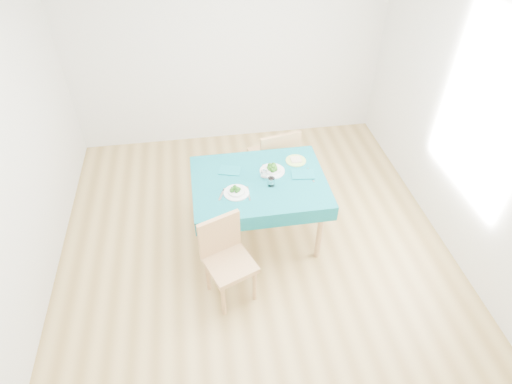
{
  "coord_description": "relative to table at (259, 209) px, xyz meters",
  "views": [
    {
      "loc": [
        -0.46,
        -2.89,
        3.39
      ],
      "look_at": [
        0.0,
        0.0,
        0.85
      ],
      "focal_mm": 30.0,
      "sensor_mm": 36.0,
      "label": 1
    }
  ],
  "objects": [
    {
      "name": "tumbler_center",
      "position": [
        0.05,
        0.03,
        0.42
      ],
      "size": [
        0.06,
        0.06,
        0.08
      ],
      "primitive_type": "cylinder",
      "color": "white",
      "rests_on": "table"
    },
    {
      "name": "bread_slice",
      "position": [
        0.42,
        0.25,
        0.4
      ],
      "size": [
        0.11,
        0.11,
        0.02
      ],
      "primitive_type": "cube",
      "rotation": [
        0.0,
        0.0,
        0.02
      ],
      "color": "beige",
      "rests_on": "side_plate"
    },
    {
      "name": "room_shell",
      "position": [
        -0.07,
        -0.27,
        0.97
      ],
      "size": [
        4.02,
        4.52,
        2.73
      ],
      "color": "olive",
      "rests_on": "ground"
    },
    {
      "name": "fork_far",
      "position": [
        0.07,
        0.14,
        0.38
      ],
      "size": [
        0.05,
        0.18,
        0.0
      ],
      "primitive_type": "cube",
      "rotation": [
        0.0,
        0.0,
        -0.17
      ],
      "color": "silver",
      "rests_on": "table"
    },
    {
      "name": "napkin_far",
      "position": [
        0.44,
        0.02,
        0.39
      ],
      "size": [
        0.24,
        0.18,
        0.01
      ],
      "primitive_type": "cube",
      "rotation": [
        0.0,
        0.0,
        -0.11
      ],
      "color": "#0D666F",
      "rests_on": "table"
    },
    {
      "name": "bowl_near",
      "position": [
        -0.24,
        -0.15,
        0.42
      ],
      "size": [
        0.24,
        0.24,
        0.07
      ],
      "primitive_type": null,
      "color": "white",
      "rests_on": "table"
    },
    {
      "name": "chair_far",
      "position": [
        0.29,
        0.82,
        0.2
      ],
      "size": [
        0.56,
        0.6,
        1.17
      ],
      "primitive_type": "cube",
      "rotation": [
        0.0,
        0.0,
        3.35
      ],
      "color": "#AE8251",
      "rests_on": "ground"
    },
    {
      "name": "side_plate",
      "position": [
        0.42,
        0.25,
        0.38
      ],
      "size": [
        0.21,
        0.21,
        0.01
      ],
      "primitive_type": "cylinder",
      "color": "#B9DE6C",
      "rests_on": "table"
    },
    {
      "name": "chair_near",
      "position": [
        -0.38,
        -0.71,
        0.12
      ],
      "size": [
        0.53,
        0.55,
        0.99
      ],
      "primitive_type": "cube",
      "rotation": [
        0.0,
        0.0,
        0.37
      ],
      "color": "#AE8251",
      "rests_on": "ground"
    },
    {
      "name": "table",
      "position": [
        0.0,
        0.0,
        0.0
      ],
      "size": [
        1.29,
        0.98,
        0.76
      ],
      "primitive_type": "cube",
      "color": "#095B65",
      "rests_on": "ground"
    },
    {
      "name": "knife_near",
      "position": [
        -0.13,
        -0.17,
        0.38
      ],
      "size": [
        0.02,
        0.2,
        0.0
      ],
      "primitive_type": "cube",
      "rotation": [
        0.0,
        0.0,
        -0.02
      ],
      "color": "silver",
      "rests_on": "table"
    },
    {
      "name": "knife_far",
      "position": [
        0.51,
        0.0,
        0.38
      ],
      "size": [
        0.02,
        0.23,
        0.0
      ],
      "primitive_type": "cube",
      "rotation": [
        0.0,
        0.0,
        0.03
      ],
      "color": "silver",
      "rests_on": "table"
    },
    {
      "name": "tumbler_side",
      "position": [
        0.1,
        -0.09,
        0.42
      ],
      "size": [
        0.07,
        0.07,
        0.09
      ],
      "primitive_type": "cylinder",
      "color": "white",
      "rests_on": "table"
    },
    {
      "name": "fork_near",
      "position": [
        -0.38,
        -0.15,
        0.38
      ],
      "size": [
        0.08,
        0.16,
        0.0
      ],
      "primitive_type": "cube",
      "rotation": [
        0.0,
        0.0,
        -0.39
      ],
      "color": "silver",
      "rests_on": "table"
    },
    {
      "name": "bowl_far",
      "position": [
        0.15,
        0.12,
        0.42
      ],
      "size": [
        0.25,
        0.25,
        0.08
      ],
      "primitive_type": null,
      "color": "white",
      "rests_on": "table"
    },
    {
      "name": "napkin_near",
      "position": [
        -0.26,
        0.19,
        0.39
      ],
      "size": [
        0.25,
        0.2,
        0.01
      ],
      "primitive_type": "cube",
      "rotation": [
        0.0,
        0.0,
        -0.3
      ],
      "color": "#0D666F",
      "rests_on": "table"
    }
  ]
}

